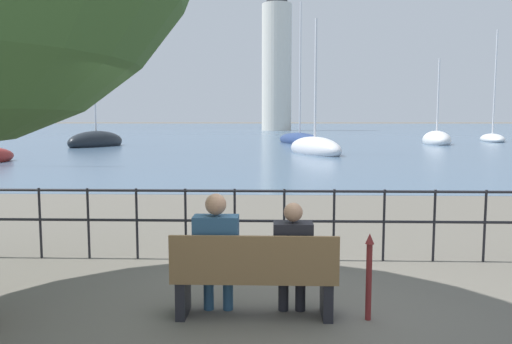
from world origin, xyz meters
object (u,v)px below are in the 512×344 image
at_px(sailboat_0, 315,148).
at_px(sailboat_4, 300,140).
at_px(sailboat_1, 436,140).
at_px(closed_umbrella, 369,272).
at_px(sailboat_2, 492,138).
at_px(seated_person_left, 216,249).
at_px(park_bench, 254,278).
at_px(harbor_lighthouse, 277,60).
at_px(seated_person_right, 293,254).
at_px(sailboat_3, 96,142).

height_order(sailboat_0, sailboat_4, sailboat_4).
xyz_separation_m(sailboat_1, sailboat_4, (-11.68, 0.53, -0.02)).
relative_size(closed_umbrella, sailboat_2, 0.08).
bearing_deg(seated_person_left, closed_umbrella, -3.13).
relative_size(sailboat_2, sailboat_4, 0.87).
xyz_separation_m(park_bench, sailboat_0, (2.80, 25.37, -0.09)).
relative_size(sailboat_0, sailboat_1, 1.10).
bearing_deg(sailboat_1, harbor_lighthouse, 109.09).
bearing_deg(sailboat_4, harbor_lighthouse, 73.30).
relative_size(seated_person_left, sailboat_2, 0.12).
bearing_deg(seated_person_right, seated_person_left, -179.61).
bearing_deg(sailboat_0, closed_umbrella, -116.70).
relative_size(seated_person_left, sailboat_1, 0.17).
relative_size(sailboat_0, harbor_lighthouse, 0.29).
height_order(park_bench, seated_person_left, seated_person_left).
bearing_deg(harbor_lighthouse, seated_person_left, -90.94).
distance_m(park_bench, closed_umbrella, 1.17).
height_order(sailboat_3, harbor_lighthouse, harbor_lighthouse).
height_order(seated_person_left, sailboat_2, sailboat_2).
height_order(sailboat_0, sailboat_3, sailboat_0).
xyz_separation_m(park_bench, harbor_lighthouse, (1.15, 94.56, 13.45)).
bearing_deg(seated_person_left, seated_person_right, 0.39).
bearing_deg(harbor_lighthouse, sailboat_1, -76.85).
bearing_deg(park_bench, seated_person_right, 11.03).
bearing_deg(sailboat_2, seated_person_right, -102.33).
distance_m(seated_person_right, harbor_lighthouse, 95.41).
distance_m(sailboat_2, sailboat_4, 19.70).
bearing_deg(closed_umbrella, harbor_lighthouse, 90.01).
bearing_deg(seated_person_left, sailboat_4, 85.51).
bearing_deg(sailboat_4, sailboat_1, -20.81).
bearing_deg(sailboat_3, harbor_lighthouse, 97.05).
distance_m(closed_umbrella, sailboat_4, 38.77).
height_order(seated_person_left, sailboat_3, sailboat_3).
xyz_separation_m(seated_person_right, sailboat_0, (2.41, 25.29, -0.32)).
bearing_deg(sailboat_3, sailboat_0, -6.04).
bearing_deg(sailboat_2, sailboat_3, -149.90).
distance_m(park_bench, sailboat_2, 49.10).
xyz_separation_m(seated_person_left, seated_person_right, (0.79, 0.01, -0.05)).
bearing_deg(seated_person_right, closed_umbrella, -6.71).
relative_size(closed_umbrella, sailboat_4, 0.07).
bearing_deg(harbor_lighthouse, park_bench, -90.70).
bearing_deg(sailboat_2, sailboat_0, -121.72).
relative_size(seated_person_right, harbor_lighthouse, 0.04).
relative_size(park_bench, seated_person_left, 1.31).
bearing_deg(park_bench, closed_umbrella, -0.66).
bearing_deg(sailboat_1, seated_person_left, -105.16).
distance_m(sailboat_3, harbor_lighthouse, 64.19).
height_order(sailboat_1, sailboat_2, sailboat_2).
bearing_deg(seated_person_left, harbor_lighthouse, 89.06).
xyz_separation_m(sailboat_0, sailboat_1, (11.51, 12.84, 0.01)).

